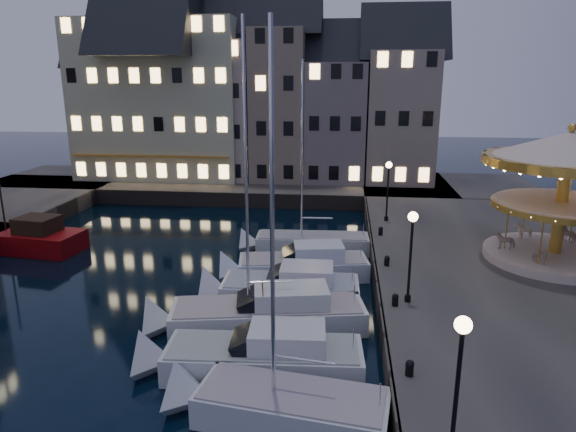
# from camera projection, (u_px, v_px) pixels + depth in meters

# --- Properties ---
(ground) EXTENTS (160.00, 160.00, 0.00)m
(ground) POSITION_uv_depth(u_px,v_px,m) (246.00, 330.00, 23.21)
(ground) COLOR black
(ground) RESTS_ON ground
(quay_east) EXTENTS (16.00, 56.00, 1.30)m
(quay_east) POSITION_uv_depth(u_px,v_px,m) (526.00, 279.00, 27.27)
(quay_east) COLOR #474442
(quay_east) RESTS_ON ground
(quay_north) EXTENTS (44.00, 12.00, 1.30)m
(quay_north) POSITION_uv_depth(u_px,v_px,m) (220.00, 185.00, 50.75)
(quay_north) COLOR #474442
(quay_north) RESTS_ON ground
(quaywall_e) EXTENTS (0.15, 44.00, 1.30)m
(quaywall_e) POSITION_uv_depth(u_px,v_px,m) (374.00, 273.00, 28.14)
(quaywall_e) COLOR #47423A
(quaywall_e) RESTS_ON ground
(quaywall_n) EXTENTS (48.00, 0.15, 1.30)m
(quaywall_n) POSITION_uv_depth(u_px,v_px,m) (226.00, 200.00, 44.78)
(quaywall_n) COLOR #47423A
(quaywall_n) RESTS_ON ground
(streetlamp_a) EXTENTS (0.44, 0.44, 4.17)m
(streetlamp_a) POSITION_uv_depth(u_px,v_px,m) (459.00, 370.00, 12.74)
(streetlamp_a) COLOR black
(streetlamp_a) RESTS_ON quay_east
(streetlamp_b) EXTENTS (0.44, 0.44, 4.17)m
(streetlamp_b) POSITION_uv_depth(u_px,v_px,m) (411.00, 244.00, 22.33)
(streetlamp_b) COLOR black
(streetlamp_b) RESTS_ON quay_east
(streetlamp_c) EXTENTS (0.44, 0.44, 4.17)m
(streetlamp_c) POSITION_uv_depth(u_px,v_px,m) (388.00, 183.00, 35.27)
(streetlamp_c) COLOR black
(streetlamp_c) RESTS_ON quay_east
(bollard_a) EXTENTS (0.30, 0.30, 0.57)m
(bollard_a) POSITION_uv_depth(u_px,v_px,m) (410.00, 367.00, 17.28)
(bollard_a) COLOR black
(bollard_a) RESTS_ON quay_east
(bollard_b) EXTENTS (0.30, 0.30, 0.57)m
(bollard_b) POSITION_uv_depth(u_px,v_px,m) (395.00, 299.00, 22.55)
(bollard_b) COLOR black
(bollard_b) RESTS_ON quay_east
(bollard_c) EXTENTS (0.30, 0.30, 0.57)m
(bollard_c) POSITION_uv_depth(u_px,v_px,m) (387.00, 260.00, 27.34)
(bollard_c) COLOR black
(bollard_c) RESTS_ON quay_east
(bollard_d) EXTENTS (0.30, 0.30, 0.57)m
(bollard_d) POSITION_uv_depth(u_px,v_px,m) (381.00, 231.00, 32.62)
(bollard_d) COLOR black
(bollard_d) RESTS_ON quay_east
(townhouse_na) EXTENTS (5.50, 8.00, 12.80)m
(townhouse_na) POSITION_uv_depth(u_px,v_px,m) (112.00, 110.00, 52.04)
(townhouse_na) COLOR gray
(townhouse_na) RESTS_ON quay_north
(townhouse_nb) EXTENTS (6.16, 8.00, 13.80)m
(townhouse_nb) POSITION_uv_depth(u_px,v_px,m) (163.00, 105.00, 51.32)
(townhouse_nb) COLOR slate
(townhouse_nb) RESTS_ON quay_north
(townhouse_nc) EXTENTS (6.82, 8.00, 14.80)m
(townhouse_nc) POSITION_uv_depth(u_px,v_px,m) (222.00, 101.00, 50.53)
(townhouse_nc) COLOR #AD9C8D
(townhouse_nc) RESTS_ON quay_north
(townhouse_nd) EXTENTS (5.50, 8.00, 15.80)m
(townhouse_nd) POSITION_uv_depth(u_px,v_px,m) (280.00, 96.00, 49.78)
(townhouse_nd) COLOR gray
(townhouse_nd) RESTS_ON quay_north
(townhouse_ne) EXTENTS (6.16, 8.00, 12.80)m
(townhouse_ne) POSITION_uv_depth(u_px,v_px,m) (336.00, 112.00, 49.58)
(townhouse_ne) COLOR slate
(townhouse_ne) RESTS_ON quay_north
(townhouse_nf) EXTENTS (6.82, 8.00, 13.80)m
(townhouse_nf) POSITION_uv_depth(u_px,v_px,m) (400.00, 107.00, 48.79)
(townhouse_nf) COLOR gray
(townhouse_nf) RESTS_ON quay_north
(hotel_corner) EXTENTS (17.60, 9.00, 16.80)m
(hotel_corner) POSITION_uv_depth(u_px,v_px,m) (163.00, 90.00, 50.92)
(hotel_corner) COLOR beige
(hotel_corner) RESTS_ON quay_north
(motorboat_a) EXTENTS (7.40, 3.35, 12.24)m
(motorboat_a) POSITION_uv_depth(u_px,v_px,m) (275.00, 406.00, 16.97)
(motorboat_a) COLOR silver
(motorboat_a) RESTS_ON ground
(motorboat_b) EXTENTS (8.63, 2.98, 2.15)m
(motorboat_b) POSITION_uv_depth(u_px,v_px,m) (253.00, 358.00, 19.67)
(motorboat_b) COLOR silver
(motorboat_b) RESTS_ON ground
(motorboat_c) EXTENTS (9.82, 4.19, 13.00)m
(motorboat_c) POSITION_uv_depth(u_px,v_px,m) (260.00, 314.00, 23.19)
(motorboat_c) COLOR silver
(motorboat_c) RESTS_ON ground
(motorboat_d) EXTENTS (7.93, 2.81, 2.15)m
(motorboat_d) POSITION_uv_depth(u_px,v_px,m) (282.00, 289.00, 26.01)
(motorboat_d) COLOR silver
(motorboat_d) RESTS_ON ground
(motorboat_e) EXTENTS (8.38, 3.60, 2.15)m
(motorboat_e) POSITION_uv_depth(u_px,v_px,m) (296.00, 266.00, 29.17)
(motorboat_e) COLOR silver
(motorboat_e) RESTS_ON ground
(motorboat_f) EXTENTS (8.33, 2.49, 11.04)m
(motorboat_f) POSITION_uv_depth(u_px,v_px,m) (304.00, 244.00, 33.47)
(motorboat_f) COLOR silver
(motorboat_f) RESTS_ON ground
(red_fishing_boat) EXTENTS (8.69, 3.94, 6.22)m
(red_fishing_boat) POSITION_uv_depth(u_px,v_px,m) (22.00, 239.00, 33.82)
(red_fishing_boat) COLOR #72060A
(red_fishing_boat) RESTS_ON ground
(carousel) EXTENTS (8.52, 8.52, 7.45)m
(carousel) POSITION_uv_depth(u_px,v_px,m) (566.00, 172.00, 26.98)
(carousel) COLOR beige
(carousel) RESTS_ON quay_east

